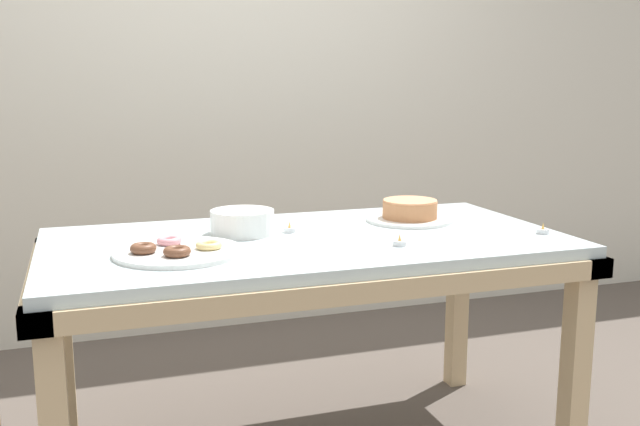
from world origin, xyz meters
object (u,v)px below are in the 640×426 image
Objects in this scene: pastry_platter at (177,251)px; tealight_near_cakes at (290,229)px; plate_stack at (242,222)px; tealight_centre at (543,231)px; tealight_right_edge at (400,243)px; cake_chocolate_round at (410,212)px.

tealight_near_cakes is at bearing 25.94° from pastry_platter.
plate_stack is 5.25× the size of tealight_near_cakes.
tealight_centre is (1.18, -0.10, -0.00)m from pastry_platter.
pastry_platter is 0.67m from tealight_right_edge.
cake_chocolate_round is 0.47m from tealight_centre.
pastry_platter is 9.37× the size of tealight_near_cakes.
plate_stack is 5.25× the size of tealight_right_edge.
tealight_near_cakes is (0.40, 0.19, -0.00)m from pastry_platter.
tealight_near_cakes is at bearing -9.27° from plate_stack.
tealight_near_cakes is (-0.46, -0.05, -0.02)m from cake_chocolate_round.
tealight_near_cakes is at bearing 159.86° from tealight_centre.
pastry_platter is at bearing -154.06° from tealight_near_cakes.
plate_stack is at bearing 142.36° from tealight_right_edge.
cake_chocolate_round is 0.47m from tealight_near_cakes.
pastry_platter is 0.33m from plate_stack.
plate_stack is 5.25× the size of tealight_centre.
pastry_platter is 1.79× the size of plate_stack.
tealight_centre is at bearing 0.97° from tealight_right_edge.
plate_stack reaches higher than tealight_right_edge.
plate_stack is at bearing -177.85° from cake_chocolate_round.
tealight_centre is 1.00× the size of tealight_right_edge.
cake_chocolate_round reaches higher than tealight_right_edge.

